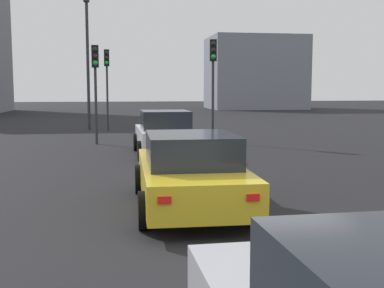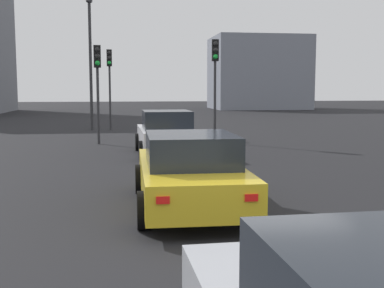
% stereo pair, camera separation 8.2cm
% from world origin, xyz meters
% --- Properties ---
extents(ground_plane, '(160.00, 160.00, 0.20)m').
position_xyz_m(ground_plane, '(0.00, 0.00, -0.10)').
color(ground_plane, black).
extents(car_white_lead, '(4.18, 2.08, 1.55)m').
position_xyz_m(car_white_lead, '(10.45, -0.07, 0.74)').
color(car_white_lead, silver).
rests_on(car_white_lead, ground_plane).
extents(car_yellow_second, '(4.61, 2.14, 1.46)m').
position_xyz_m(car_yellow_second, '(2.75, 0.20, 0.71)').
color(car_yellow_second, gold).
rests_on(car_yellow_second, ground_plane).
extents(traffic_light_near_left, '(0.32, 0.30, 4.35)m').
position_xyz_m(traffic_light_near_left, '(14.04, -2.49, 3.12)').
color(traffic_light_near_left, '#2D2D30').
rests_on(traffic_light_near_left, ground_plane).
extents(traffic_light_near_right, '(0.32, 0.30, 4.05)m').
position_xyz_m(traffic_light_near_right, '(14.08, 2.40, 2.91)').
color(traffic_light_near_right, '#2D2D30').
rests_on(traffic_light_near_right, ground_plane).
extents(traffic_light_far_left, '(0.32, 0.28, 4.40)m').
position_xyz_m(traffic_light_far_left, '(20.88, 2.05, 3.15)').
color(traffic_light_far_left, '#2D2D30').
rests_on(traffic_light_far_left, ground_plane).
extents(street_lamp_kerbside, '(0.56, 0.36, 7.14)m').
position_xyz_m(street_lamp_kerbside, '(21.29, 3.08, 4.22)').
color(street_lamp_kerbside, '#2D2D30').
rests_on(street_lamp_kerbside, ground_plane).
extents(building_facade_left, '(8.03, 10.29, 8.03)m').
position_xyz_m(building_facade_left, '(47.79, -14.00, 4.01)').
color(building_facade_left, gray).
rests_on(building_facade_left, ground_plane).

